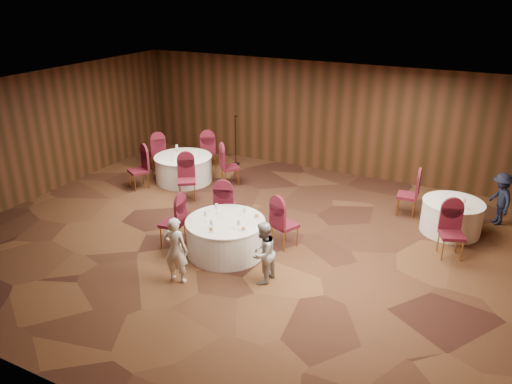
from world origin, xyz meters
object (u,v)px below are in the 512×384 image
at_px(table_main, 226,236).
at_px(woman_a, 176,250).
at_px(table_left, 184,168).
at_px(table_right, 451,217).
at_px(man_c, 500,199).
at_px(mic_stand, 236,150).
at_px(woman_b, 263,253).

xyz_separation_m(table_main, woman_a, (-0.28, -1.35, 0.29)).
relative_size(table_left, table_right, 1.21).
bearing_deg(table_main, man_c, 39.29).
relative_size(woman_a, man_c, 1.06).
bearing_deg(table_main, table_left, 136.11).
bearing_deg(table_right, man_c, 46.05).
xyz_separation_m(mic_stand, woman_b, (3.67, -5.56, 0.17)).
xyz_separation_m(woman_a, woman_b, (1.45, 0.71, -0.05)).
distance_m(woman_b, man_c, 6.06).
relative_size(table_right, mic_stand, 0.87).
bearing_deg(table_right, woman_b, -127.54).
height_order(table_main, woman_b, woman_b).
xyz_separation_m(mic_stand, man_c, (7.48, -0.85, 0.18)).
height_order(table_left, woman_b, woman_b).
relative_size(table_left, woman_b, 1.32).
bearing_deg(mic_stand, woman_a, -70.53).
bearing_deg(man_c, table_right, -70.52).
distance_m(table_left, mic_stand, 2.02).
height_order(mic_stand, woman_a, mic_stand).
xyz_separation_m(table_main, man_c, (4.98, 4.07, 0.25)).
bearing_deg(table_left, woman_b, -40.28).
xyz_separation_m(table_main, mic_stand, (-2.50, 4.92, 0.07)).
distance_m(table_left, table_right, 7.18).
height_order(table_right, woman_a, woman_a).
relative_size(table_main, table_left, 1.02).
relative_size(table_right, woman_a, 1.01).
xyz_separation_m(table_right, woman_b, (-2.89, -3.76, 0.24)).
relative_size(mic_stand, man_c, 1.24).
bearing_deg(table_left, table_right, 0.98).
bearing_deg(table_main, table_right, 37.55).
distance_m(mic_stand, woman_b, 6.66).
height_order(table_main, table_left, same).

